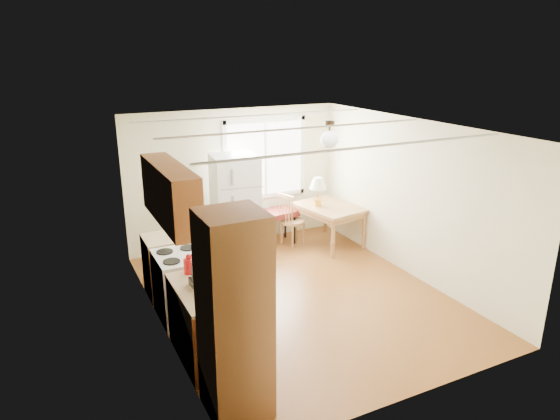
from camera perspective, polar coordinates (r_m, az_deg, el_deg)
room_shell at (r=7.00m, az=2.25°, el=-0.73°), size 4.60×5.60×2.62m
kitchen_run at (r=6.00m, az=-9.55°, el=-8.48°), size 0.65×3.40×2.20m
window_unit at (r=9.32m, az=-1.72°, el=5.90°), size 1.64×0.05×1.51m
pendant_light at (r=7.44m, az=5.66°, el=8.15°), size 0.26×0.26×0.40m
refrigerator at (r=8.60m, az=-5.12°, el=0.36°), size 0.83×0.83×1.81m
bench at (r=9.14m, az=-2.02°, el=-0.80°), size 1.40×0.67×0.62m
dining_table at (r=9.22m, az=5.67°, el=-0.13°), size 1.10×1.34×0.75m
chair at (r=9.14m, az=1.06°, el=-0.75°), size 0.47×0.47×0.99m
table_lamp at (r=9.05m, az=4.37°, el=2.81°), size 0.31×0.31×0.53m
coffee_maker at (r=5.77m, az=-9.19°, el=-7.43°), size 0.20×0.25×0.38m
kettle at (r=6.14m, az=-10.36°, el=-6.25°), size 0.13×0.13×0.25m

